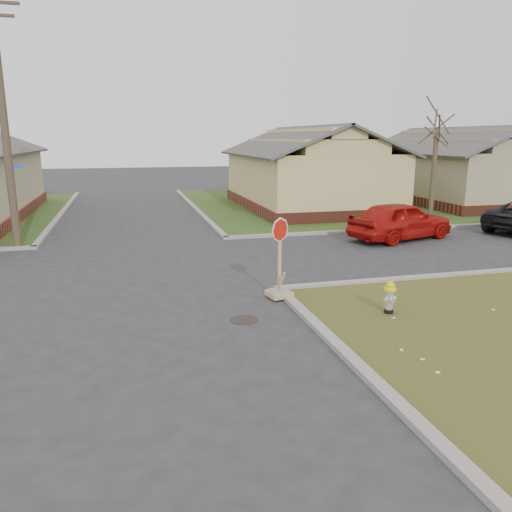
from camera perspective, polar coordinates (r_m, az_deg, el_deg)
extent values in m
plane|color=#29292C|center=(11.54, -12.73, -7.28)|extent=(120.00, 120.00, 0.00)
cube|color=#284117|center=(36.61, 22.96, 6.11)|extent=(37.00, 19.00, 0.05)
cylinder|color=black|center=(11.33, -1.36, -7.30)|extent=(0.64, 0.64, 0.01)
cube|color=brown|center=(29.41, 5.84, 6.09)|extent=(7.20, 11.20, 0.60)
cube|color=#D9C780|center=(29.25, 5.91, 9.20)|extent=(7.00, 11.00, 2.60)
cube|color=brown|center=(34.19, 21.84, 6.23)|extent=(7.20, 11.20, 0.60)
cube|color=tan|center=(34.06, 22.08, 8.89)|extent=(7.00, 11.00, 2.60)
cylinder|color=#3D3023|center=(20.12, -26.84, 13.41)|extent=(0.28, 0.28, 9.00)
cylinder|color=#3D3023|center=(25.45, 19.59, 8.45)|extent=(0.22, 0.22, 4.20)
cylinder|color=black|center=(12.01, 14.92, -6.09)|extent=(0.21, 0.21, 0.10)
cylinder|color=silver|center=(11.92, 14.99, -4.87)|extent=(0.18, 0.18, 0.44)
sphere|color=silver|center=(11.86, 15.06, -3.85)|extent=(0.18, 0.18, 0.18)
cylinder|color=yellow|center=(11.85, 15.07, -3.68)|extent=(0.29, 0.29, 0.06)
cylinder|color=yellow|center=(11.83, 15.09, -3.36)|extent=(0.21, 0.21, 0.10)
sphere|color=yellow|center=(11.81, 15.11, -3.10)|extent=(0.14, 0.14, 0.14)
cube|color=tan|center=(12.80, 2.66, -4.32)|extent=(0.57, 0.57, 0.14)
cube|color=gray|center=(12.77, 2.67, -3.95)|extent=(0.46, 0.46, 0.04)
cube|color=tan|center=(12.53, 2.71, -0.05)|extent=(0.08, 0.04, 1.92)
cylinder|color=#B4170C|center=(12.35, 2.80, 3.00)|extent=(0.51, 0.22, 0.55)
cylinder|color=white|center=(12.37, 2.78, 3.02)|extent=(0.58, 0.25, 0.62)
imported|color=#A8100C|center=(20.84, 16.19, 3.93)|extent=(4.85, 3.02, 1.54)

